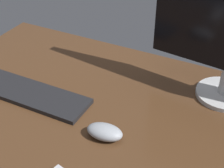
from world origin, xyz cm
name	(u,v)px	position (x,y,z in cm)	size (l,w,h in cm)	color
desk	(121,126)	(0.00, 0.00, 1.00)	(140.00, 84.00, 2.00)	#4C301C
keyboard	(33,95)	(-31.24, -1.10, 2.73)	(38.31, 12.22, 1.46)	black
computer_mouse	(105,132)	(-1.67, -7.16, 3.96)	(10.39, 6.11, 3.92)	#999EA5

